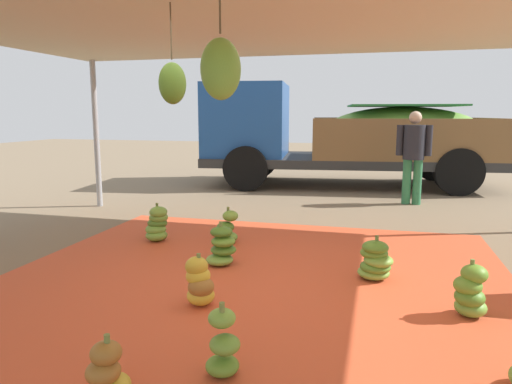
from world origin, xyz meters
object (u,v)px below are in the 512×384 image
at_px(banana_bunch_1, 107,372).
at_px(banana_bunch_8, 375,261).
at_px(banana_bunch_4, 222,247).
at_px(banana_bunch_7, 228,228).
at_px(banana_bunch_5, 470,293).
at_px(banana_bunch_6, 157,225).
at_px(banana_bunch_2, 223,346).
at_px(banana_bunch_3, 199,283).
at_px(cargo_truck_main, 338,134).
at_px(worker_0, 414,151).

xyz_separation_m(banana_bunch_1, banana_bunch_8, (1.53, 2.55, 0.02)).
xyz_separation_m(banana_bunch_4, banana_bunch_7, (-0.22, 0.89, -0.00)).
distance_m(banana_bunch_5, banana_bunch_6, 3.97).
bearing_deg(banana_bunch_2, banana_bunch_3, 118.85).
bearing_deg(banana_bunch_6, banana_bunch_8, -15.86).
height_order(banana_bunch_3, banana_bunch_4, banana_bunch_4).
bearing_deg(banana_bunch_5, banana_bunch_7, 147.86).
height_order(banana_bunch_1, banana_bunch_6, banana_bunch_6).
bearing_deg(banana_bunch_6, banana_bunch_5, -23.10).
xyz_separation_m(banana_bunch_5, banana_bunch_6, (-3.65, 1.56, 0.01)).
bearing_deg(banana_bunch_5, banana_bunch_2, -141.38).
distance_m(banana_bunch_2, cargo_truck_main, 8.75).
xyz_separation_m(banana_bunch_1, banana_bunch_4, (-0.16, 2.61, 0.03)).
relative_size(banana_bunch_3, cargo_truck_main, 0.07).
distance_m(banana_bunch_8, cargo_truck_main, 6.72).
bearing_deg(banana_bunch_8, worker_0, 82.19).
bearing_deg(banana_bunch_4, banana_bunch_6, 147.25).
relative_size(banana_bunch_1, banana_bunch_6, 0.81).
height_order(banana_bunch_4, banana_bunch_6, banana_bunch_6).
distance_m(banana_bunch_1, banana_bunch_6, 3.62).
xyz_separation_m(banana_bunch_4, banana_bunch_5, (2.47, -0.80, 0.01)).
bearing_deg(cargo_truck_main, banana_bunch_5, -76.41).
bearing_deg(banana_bunch_6, banana_bunch_7, 8.07).
height_order(banana_bunch_2, cargo_truck_main, cargo_truck_main).
xyz_separation_m(banana_bunch_7, banana_bunch_8, (1.91, -0.95, -0.01)).
xyz_separation_m(banana_bunch_5, worker_0, (-0.17, 5.20, 0.80)).
bearing_deg(banana_bunch_8, banana_bunch_1, -120.91).
xyz_separation_m(banana_bunch_3, banana_bunch_5, (2.30, 0.34, 0.01)).
height_order(banana_bunch_2, worker_0, worker_0).
distance_m(banana_bunch_3, banana_bunch_6, 2.33).
height_order(banana_bunch_6, banana_bunch_8, banana_bunch_6).
bearing_deg(cargo_truck_main, banana_bunch_3, -93.97).
relative_size(banana_bunch_4, worker_0, 0.29).
bearing_deg(banana_bunch_2, banana_bunch_6, 123.24).
relative_size(banana_bunch_1, banana_bunch_7, 0.86).
bearing_deg(banana_bunch_7, cargo_truck_main, 80.65).
distance_m(banana_bunch_5, banana_bunch_8, 1.08).
relative_size(banana_bunch_2, banana_bunch_6, 0.97).
height_order(banana_bunch_5, banana_bunch_8, banana_bunch_5).
xyz_separation_m(banana_bunch_1, banana_bunch_2, (0.59, 0.43, 0.03)).
bearing_deg(banana_bunch_6, worker_0, 46.36).
bearing_deg(banana_bunch_1, banana_bunch_7, 96.23).
bearing_deg(banana_bunch_4, banana_bunch_5, -17.93).
height_order(banana_bunch_4, banana_bunch_8, banana_bunch_4).
bearing_deg(banana_bunch_8, cargo_truck_main, 98.51).
bearing_deg(banana_bunch_7, banana_bunch_2, -72.51).
bearing_deg(banana_bunch_1, banana_bunch_5, 38.03).
xyz_separation_m(banana_bunch_8, cargo_truck_main, (-0.98, 6.57, 1.02)).
bearing_deg(banana_bunch_1, banana_bunch_8, 59.09).
xyz_separation_m(banana_bunch_3, cargo_truck_main, (0.53, 7.65, 1.01)).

